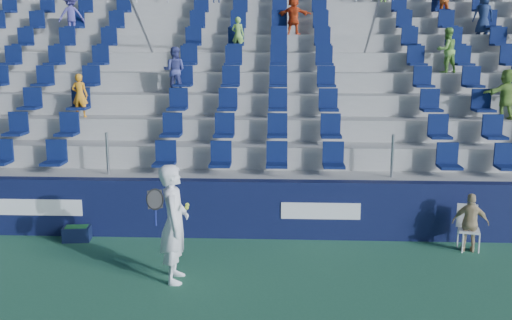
{
  "coord_description": "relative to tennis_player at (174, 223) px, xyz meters",
  "views": [
    {
      "loc": [
        0.7,
        -8.13,
        3.91
      ],
      "look_at": [
        0.2,
        2.8,
        1.7
      ],
      "focal_mm": 40.0,
      "sensor_mm": 36.0,
      "label": 1
    }
  ],
  "objects": [
    {
      "name": "tennis_player",
      "position": [
        0.0,
        0.0,
        0.0
      ],
      "size": [
        0.69,
        0.77,
        2.0
      ],
      "color": "white",
      "rests_on": "ground"
    },
    {
      "name": "sponsor_wall",
      "position": [
        1.08,
        2.29,
        -0.4
      ],
      "size": [
        24.0,
        0.32,
        1.2
      ],
      "color": "#10153B",
      "rests_on": "ground"
    },
    {
      "name": "line_judge",
      "position": [
        5.41,
        1.64,
        -0.43
      ],
      "size": [
        0.72,
        0.43,
        1.15
      ],
      "primitive_type": "imported",
      "rotation": [
        0.0,
        0.0,
        2.9
      ],
      "color": "tan",
      "rests_on": "ground"
    },
    {
      "name": "ground",
      "position": [
        1.07,
        -0.86,
        -1.0
      ],
      "size": [
        70.0,
        70.0,
        0.0
      ],
      "primitive_type": "plane",
      "color": "#2C6749",
      "rests_on": "ground"
    },
    {
      "name": "line_judge_chair",
      "position": [
        5.41,
        1.78,
        -0.5
      ],
      "size": [
        0.47,
        0.48,
        0.88
      ],
      "color": "white",
      "rests_on": "ground"
    },
    {
      "name": "ball_bin",
      "position": [
        -2.37,
        1.89,
        -0.84
      ],
      "size": [
        0.58,
        0.42,
        0.3
      ],
      "color": "#0E1735",
      "rests_on": "ground"
    },
    {
      "name": "grandstand",
      "position": [
        1.08,
        7.38,
        1.13
      ],
      "size": [
        24.0,
        8.17,
        6.63
      ],
      "color": "#A5A5A0",
      "rests_on": "ground"
    }
  ]
}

